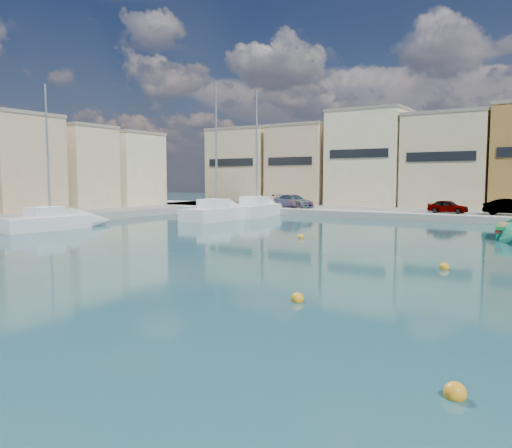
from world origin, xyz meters
The scene contains 6 objects.
ground centered at (0.00, 0.00, 0.00)m, with size 160.00×160.00×0.00m, color #164342.
north_quay centered at (0.00, 32.00, 0.30)m, with size 80.00×8.00×0.60m, color gray.
parked_cars centered at (-9.28, 30.50, 1.22)m, with size 23.65×2.65×1.29m.
yacht_north centered at (-19.72, 26.97, 0.49)m, with size 3.67×9.47×12.32m.
yacht_midnorth centered at (-19.92, 21.30, 0.48)m, with size 2.58×8.50×12.04m.
yacht_mid centered at (-24.79, 9.08, 0.41)m, with size 2.82×8.50×10.55m.
Camera 1 is at (5.27, -13.16, 3.49)m, focal length 35.00 mm.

